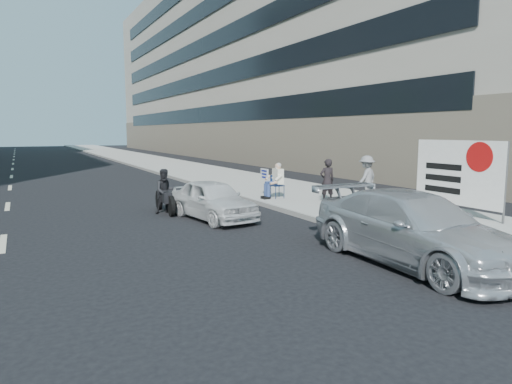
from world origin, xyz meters
TOP-DOWN VIEW (x-y plane):
  - ground at (0.00, 0.00)m, footprint 160.00×160.00m
  - near_sidewalk at (4.00, 20.00)m, footprint 5.00×120.00m
  - near_building at (17.00, 32.00)m, footprint 14.00×70.00m
  - seated_protester at (2.29, 4.56)m, footprint 0.83×1.12m
  - jogger at (5.01, 2.65)m, footprint 1.18×0.93m
  - pedestrian_woman at (3.47, 2.92)m, footprint 0.60×0.45m
  - protest_banner at (5.35, -0.90)m, footprint 0.08×3.06m
  - parked_sedan at (0.80, -3.59)m, footprint 2.03×4.86m
  - white_sedan_near at (-1.00, 2.51)m, footprint 1.85×3.64m
  - motorcycle at (-1.96, 4.16)m, footprint 0.74×2.05m

SIDE VIEW (x-z plane):
  - ground at x=0.00m, z-range 0.00..0.00m
  - near_sidewalk at x=4.00m, z-range 0.00..0.15m
  - white_sedan_near at x=-1.00m, z-range 0.00..1.19m
  - motorcycle at x=-1.96m, z-range -0.08..1.35m
  - parked_sedan at x=0.80m, z-range 0.00..1.40m
  - seated_protester at x=2.29m, z-range 0.22..1.53m
  - pedestrian_woman at x=3.47m, z-range 0.15..1.66m
  - jogger at x=5.01m, z-range 0.15..1.75m
  - protest_banner at x=5.35m, z-range 0.30..2.50m
  - near_building at x=17.00m, z-range 0.00..20.00m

